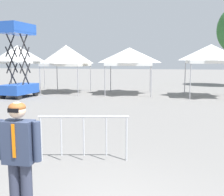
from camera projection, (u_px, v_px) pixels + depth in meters
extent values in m
cylinder|color=#9E9EA3|center=(27.00, 77.00, 19.55)|extent=(0.06, 0.06, 2.28)
cylinder|color=#9E9EA3|center=(11.00, 75.00, 23.02)|extent=(0.06, 0.06, 2.28)
cylinder|color=#9E9EA3|center=(44.00, 75.00, 22.49)|extent=(0.06, 0.06, 2.28)
pyramid|color=white|center=(17.00, 53.00, 21.04)|extent=(3.22, 3.22, 1.21)
cube|color=white|center=(18.00, 62.00, 21.14)|extent=(3.19, 3.19, 0.20)
cylinder|color=#9E9EA3|center=(40.00, 79.00, 18.49)|extent=(0.06, 0.06, 2.14)
cylinder|color=#9E9EA3|center=(78.00, 80.00, 17.86)|extent=(0.06, 0.06, 2.14)
cylinder|color=#9E9EA3|center=(57.00, 77.00, 21.13)|extent=(0.06, 0.06, 2.14)
cylinder|color=#9E9EA3|center=(91.00, 77.00, 20.50)|extent=(0.06, 0.06, 2.14)
pyramid|color=white|center=(66.00, 54.00, 19.26)|extent=(2.99, 2.99, 1.27)
cube|color=white|center=(66.00, 65.00, 19.36)|extent=(2.96, 2.96, 0.20)
cylinder|color=#9E9EA3|center=(105.00, 80.00, 17.44)|extent=(0.06, 0.06, 2.18)
cylinder|color=#9E9EA3|center=(151.00, 80.00, 17.09)|extent=(0.06, 0.06, 2.18)
cylinder|color=#9E9EA3|center=(111.00, 77.00, 20.36)|extent=(0.06, 0.06, 2.18)
cylinder|color=#9E9EA3|center=(150.00, 77.00, 20.01)|extent=(0.06, 0.06, 2.18)
pyramid|color=white|center=(129.00, 55.00, 18.51)|extent=(3.33, 3.33, 1.02)
cube|color=white|center=(129.00, 64.00, 18.59)|extent=(3.30, 3.30, 0.20)
cylinder|color=#9E9EA3|center=(190.00, 80.00, 16.03)|extent=(0.06, 0.06, 2.34)
cylinder|color=#9E9EA3|center=(185.00, 77.00, 18.70)|extent=(0.06, 0.06, 2.34)
pyramid|color=white|center=(211.00, 52.00, 16.93)|extent=(2.98, 2.98, 0.99)
cube|color=white|center=(210.00, 62.00, 17.01)|extent=(2.96, 2.96, 0.20)
cylinder|color=black|center=(3.00, 95.00, 16.63)|extent=(0.24, 0.50, 0.48)
cylinder|color=black|center=(19.00, 96.00, 16.24)|extent=(0.24, 0.50, 0.48)
cylinder|color=black|center=(21.00, 92.00, 18.24)|extent=(0.24, 0.50, 0.48)
cylinder|color=black|center=(36.00, 92.00, 17.86)|extent=(0.24, 0.50, 0.48)
cube|color=blue|center=(19.00, 89.00, 17.20)|extent=(1.71, 2.47, 0.60)
cylinder|color=black|center=(12.00, 76.00, 17.25)|extent=(0.23, 1.08, 1.65)
cylinder|color=black|center=(12.00, 76.00, 17.25)|extent=(0.23, 1.08, 1.65)
cylinder|color=black|center=(25.00, 76.00, 16.93)|extent=(0.23, 1.08, 1.65)
cylinder|color=black|center=(25.00, 76.00, 16.93)|extent=(0.23, 1.08, 1.65)
cylinder|color=black|center=(12.00, 60.00, 17.11)|extent=(0.23, 1.08, 1.65)
cylinder|color=black|center=(12.00, 60.00, 17.11)|extent=(0.23, 1.08, 1.65)
cylinder|color=black|center=(25.00, 60.00, 16.79)|extent=(0.23, 1.08, 1.65)
cylinder|color=black|center=(25.00, 60.00, 16.79)|extent=(0.23, 1.08, 1.65)
cylinder|color=black|center=(11.00, 44.00, 16.97)|extent=(0.23, 1.08, 1.65)
cylinder|color=black|center=(11.00, 44.00, 16.97)|extent=(0.23, 1.08, 1.65)
cylinder|color=black|center=(24.00, 43.00, 16.65)|extent=(0.23, 1.08, 1.65)
cylinder|color=black|center=(24.00, 43.00, 16.65)|extent=(0.23, 1.08, 1.65)
cube|color=blue|center=(17.00, 33.00, 16.72)|extent=(1.62, 2.35, 0.12)
cube|color=blue|center=(5.00, 26.00, 15.69)|extent=(1.33, 0.24, 0.55)
cube|color=blue|center=(27.00, 30.00, 17.67)|extent=(1.33, 0.24, 0.55)
cube|color=blue|center=(8.00, 28.00, 16.89)|extent=(0.36, 2.17, 0.55)
cube|color=blue|center=(25.00, 27.00, 16.47)|extent=(0.36, 2.17, 0.55)
cylinder|color=#33384C|center=(15.00, 193.00, 3.86)|extent=(0.16, 0.16, 0.92)
cylinder|color=#33384C|center=(27.00, 194.00, 3.83)|extent=(0.16, 0.16, 0.92)
cube|color=#2D3851|center=(19.00, 142.00, 3.74)|extent=(0.42, 0.25, 0.60)
cylinder|color=#2D3851|center=(1.00, 139.00, 3.78)|extent=(0.11, 0.11, 0.56)
cylinder|color=#2D3851|center=(37.00, 141.00, 3.69)|extent=(0.11, 0.11, 0.56)
sphere|color=beige|center=(17.00, 110.00, 3.68)|extent=(0.23, 0.23, 0.23)
ellipsoid|color=brown|center=(17.00, 107.00, 3.67)|extent=(0.23, 0.23, 0.14)
cube|color=black|center=(13.00, 111.00, 3.57)|extent=(0.15, 0.03, 0.06)
cube|color=orange|center=(13.00, 141.00, 3.60)|extent=(0.04, 0.01, 0.46)
cylinder|color=#B7BABF|center=(83.00, 117.00, 6.22)|extent=(2.07, 0.45, 0.05)
cylinder|color=#B7BABF|center=(127.00, 139.00, 6.30)|extent=(0.04, 0.04, 1.05)
cylinder|color=#B7BABF|center=(41.00, 139.00, 6.29)|extent=(0.04, 0.04, 1.05)
cylinder|color=#B7BABF|center=(106.00, 137.00, 6.29)|extent=(0.04, 0.04, 0.92)
cylinder|color=#B7BABF|center=(84.00, 137.00, 6.29)|extent=(0.04, 0.04, 0.92)
cylinder|color=#B7BABF|center=(61.00, 137.00, 6.29)|extent=(0.04, 0.04, 0.92)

